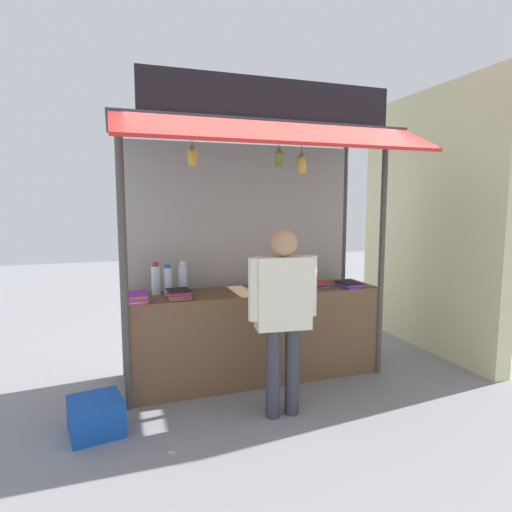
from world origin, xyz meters
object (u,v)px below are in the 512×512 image
Objects in this scene: magazine_stack_front_left at (137,298)px; magazine_stack_back_left at (349,284)px; banana_bunch_rightmost at (279,159)px; vendor_person at (283,305)px; plastic_crate at (96,416)px; banana_bunch_inner_left at (302,165)px; water_bottle_rear_center at (156,279)px; water_bottle_left at (168,280)px; magazine_stack_back_right at (179,294)px; magazine_stack_mid_right at (316,284)px; water_bottle_far_right at (183,278)px; banana_bunch_leftmost at (192,157)px.

magazine_stack_back_left is at bearing 0.78° from magazine_stack_front_left.
banana_bunch_rightmost is (-0.91, -0.26, 1.25)m from magazine_stack_back_left.
plastic_crate is (-1.50, 0.20, -0.82)m from vendor_person.
banana_bunch_inner_left is (1.48, -0.24, 1.19)m from magazine_stack_front_left.
water_bottle_rear_center is 1.32m from plastic_crate.
banana_bunch_rightmost reaches higher than water_bottle_left.
water_bottle_rear_center reaches higher than magazine_stack_back_right.
water_bottle_left is at bearing 109.04° from magazine_stack_back_right.
magazine_stack_mid_right is 1.32m from banana_bunch_inner_left.
magazine_stack_mid_right is 0.99× the size of banana_bunch_rightmost.
plastic_crate is (-0.36, -0.46, -0.82)m from magazine_stack_front_left.
banana_bunch_rightmost is 0.17× the size of vendor_person.
water_bottle_rear_center is 0.80× the size of plastic_crate.
banana_bunch_inner_left is (0.22, -0.00, -0.05)m from banana_bunch_rightmost.
banana_bunch_rightmost is at bearing -145.57° from magazine_stack_mid_right.
water_bottle_far_right reaches higher than plastic_crate.
banana_bunch_leftmost reaches higher than water_bottle_left.
water_bottle_far_right is 1.07× the size of water_bottle_left.
water_bottle_rear_center is at bearing 53.18° from plastic_crate.
water_bottle_far_right is 0.56m from magazine_stack_front_left.
banana_bunch_leftmost is at bearing -179.97° from banana_bunch_inner_left.
water_bottle_left reaches higher than plastic_crate.
magazine_stack_back_right is 0.88× the size of magazine_stack_back_left.
water_bottle_far_right is 1.16× the size of magazine_stack_back_right.
magazine_stack_back_left is 0.19× the size of vendor_person.
magazine_stack_front_left is 1.16× the size of banana_bunch_rightmost.
water_bottle_far_right is 1.40m from magazine_stack_mid_right.
banana_bunch_rightmost reaches higher than magazine_stack_mid_right.
vendor_person reaches higher than water_bottle_left.
magazine_stack_mid_right is at bearing -3.70° from water_bottle_left.
banana_bunch_rightmost is (-0.59, -0.40, 1.25)m from magazine_stack_mid_right.
water_bottle_rear_center is at bearing 130.04° from magazine_stack_back_right.
banana_bunch_rightmost reaches higher than magazine_stack_back_right.
water_bottle_rear_center is at bearing 176.02° from magazine_stack_mid_right.
water_bottle_rear_center reaches higher than magazine_stack_front_left.
water_bottle_rear_center is 1.26m from banana_bunch_leftmost.
plastic_crate is at bearing -164.76° from banana_bunch_leftmost.
banana_bunch_leftmost is 2.22m from plastic_crate.
magazine_stack_mid_right is at bearing 4.02° from magazine_stack_back_right.
magazine_stack_back_left is at bearing -7.34° from water_bottle_rear_center.
banana_bunch_rightmost reaches higher than magazine_stack_front_left.
banana_bunch_inner_left is at bearing -21.97° from water_bottle_rear_center.
water_bottle_rear_center reaches higher than water_bottle_left.
banana_bunch_rightmost reaches higher than vendor_person.
water_bottle_rear_center reaches higher than magazine_stack_back_left.
magazine_stack_mid_right is 0.95× the size of banana_bunch_leftmost.
water_bottle_rear_center is 0.36m from magazine_stack_front_left.
plastic_crate is at bearing -127.85° from magazine_stack_front_left.
banana_bunch_leftmost is at bearing 15.24° from plastic_crate.
magazine_stack_back_left is 0.95× the size of magazine_stack_front_left.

